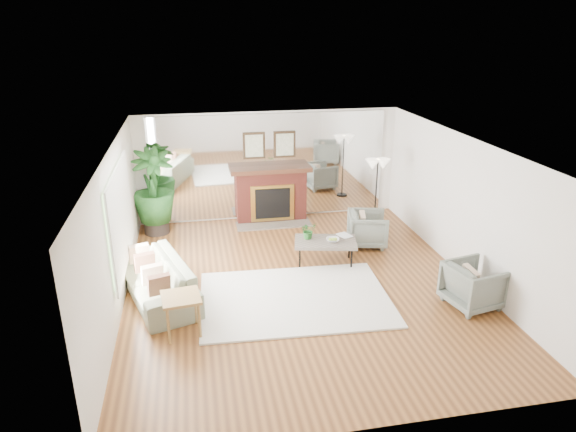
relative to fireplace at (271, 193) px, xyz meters
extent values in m
plane|color=brown|center=(0.00, -3.26, -0.66)|extent=(7.00, 7.00, 0.00)
cube|color=white|center=(-2.99, -3.26, 0.59)|extent=(0.02, 7.00, 2.50)
cube|color=white|center=(2.99, -3.26, 0.59)|extent=(0.02, 7.00, 2.50)
cube|color=white|center=(0.00, 0.23, 0.59)|extent=(6.00, 0.02, 2.50)
cube|color=silver|center=(0.00, 0.21, 0.59)|extent=(5.40, 0.04, 2.40)
cube|color=#B2E09E|center=(-2.96, -2.86, 0.69)|extent=(0.04, 2.40, 1.50)
cube|color=maroon|center=(0.00, 0.02, -0.06)|extent=(1.60, 0.40, 1.20)
cube|color=gold|center=(0.00, -0.19, -0.18)|extent=(1.00, 0.04, 0.85)
cube|color=black|center=(0.00, -0.21, -0.18)|extent=(0.80, 0.04, 0.70)
cube|color=#6A6154|center=(0.00, -0.33, -0.64)|extent=(1.70, 0.55, 0.03)
cube|color=#4D2918|center=(0.00, 0.00, 0.56)|extent=(1.85, 0.46, 0.10)
cube|color=black|center=(-0.35, 0.17, 1.09)|extent=(0.50, 0.04, 0.60)
cube|color=black|center=(0.35, 0.17, 1.09)|extent=(0.50, 0.04, 0.60)
cube|color=white|center=(-0.20, -3.74, -0.64)|extent=(3.23, 2.38, 0.03)
cube|color=#6A6154|center=(0.65, -2.47, -0.22)|extent=(1.28, 0.91, 0.06)
cylinder|color=black|center=(0.12, -2.60, -0.46)|extent=(0.03, 0.03, 0.41)
cylinder|color=black|center=(1.07, -2.81, -0.46)|extent=(0.03, 0.03, 0.41)
cylinder|color=black|center=(0.23, -2.13, -0.46)|extent=(0.03, 0.03, 0.41)
cylinder|color=black|center=(1.17, -2.33, -0.46)|extent=(0.03, 0.03, 0.41)
imported|color=gray|center=(-2.45, -3.19, -0.33)|extent=(1.51, 2.39, 0.65)
imported|color=gray|center=(1.72, -1.80, -0.30)|extent=(0.94, 0.92, 0.72)
imported|color=gray|center=(2.60, -4.46, -0.29)|extent=(0.96, 0.94, 0.74)
cube|color=olive|center=(-2.03, -4.40, -0.05)|extent=(0.61, 0.61, 0.04)
cylinder|color=olive|center=(-2.22, -4.65, -0.36)|extent=(0.04, 0.04, 0.59)
cylinder|color=olive|center=(-1.79, -4.59, -0.36)|extent=(0.04, 0.04, 0.59)
cylinder|color=olive|center=(-2.27, -4.21, -0.36)|extent=(0.04, 0.04, 0.59)
cylinder|color=olive|center=(-1.84, -4.16, -0.36)|extent=(0.04, 0.04, 0.59)
cylinder|color=black|center=(-2.60, -0.30, -0.46)|extent=(0.54, 0.54, 0.39)
imported|color=#2B6926|center=(-2.60, -0.30, 0.42)|extent=(1.13, 1.13, 1.61)
cylinder|color=black|center=(2.14, -1.06, -0.64)|extent=(0.27, 0.27, 0.04)
cylinder|color=black|center=(2.14, -1.06, 0.13)|extent=(0.03, 0.03, 1.57)
cone|color=silver|center=(2.02, -1.06, 0.86)|extent=(0.29, 0.29, 0.22)
cone|color=silver|center=(2.26, -1.06, 0.86)|extent=(0.29, 0.29, 0.22)
imported|color=#2B6926|center=(0.35, -2.30, -0.03)|extent=(0.36, 0.33, 0.33)
imported|color=olive|center=(0.78, -2.53, -0.16)|extent=(0.30, 0.30, 0.06)
imported|color=olive|center=(0.97, -2.36, -0.18)|extent=(0.30, 0.35, 0.02)
camera|label=1|loc=(-1.73, -11.12, 3.68)|focal=32.00mm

